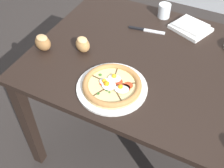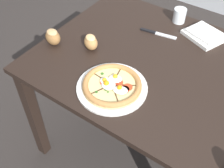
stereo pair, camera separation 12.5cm
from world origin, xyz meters
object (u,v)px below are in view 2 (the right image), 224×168
Objects in this scene: bread_piece_far at (53,37)px; knife_main at (158,33)px; pizza at (112,86)px; napkin_folded at (204,35)px; water_glass at (179,16)px; dining_table at (152,76)px; bread_piece_near at (91,42)px.

knife_main is (0.42, 0.39, -0.04)m from bread_piece_far.
pizza reaches higher than napkin_folded.
pizza is 0.67m from water_glass.
water_glass is (0.46, 0.57, -0.01)m from bread_piece_far.
knife_main reaches higher than dining_table.
pizza is 3.94× the size of water_glass.
water_glass is (0.01, 0.67, 0.02)m from pizza.
napkin_folded is 0.62m from bread_piece_near.
bread_piece_near is at bearing 23.31° from bread_piece_far.
bread_piece_far reaches higher than pizza.
napkin_folded is at bearing -17.75° from water_glass.
water_glass is (0.27, 0.49, -0.01)m from bread_piece_near.
dining_table is 10.68× the size of bread_piece_near.
water_glass is at bearing 97.41° from dining_table.
knife_main is at bearing 43.17° from bread_piece_far.
knife_main is at bearing -151.07° from napkin_folded.
bread_piece_near is 0.56m from water_glass.
bread_piece_near is at bearing -118.72° from water_glass.
napkin_folded is at bearing 38.85° from bread_piece_far.
bread_piece_near reaches higher than dining_table.
bread_piece_far reaches higher than bread_piece_near.
water_glass reaches higher than knife_main.
bread_piece_far is at bearing -146.49° from knife_main.
water_glass reaches higher than bread_piece_near.
dining_table is 0.31m from pizza.
napkin_folded is 0.19m from water_glass.
dining_table is 5.56× the size of knife_main.
pizza is at bearing -107.54° from napkin_folded.
dining_table is at bearing -111.42° from napkin_folded.
pizza reaches higher than knife_main.
bread_piece_near is 1.01× the size of bread_piece_far.
napkin_folded is 1.19× the size of knife_main.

